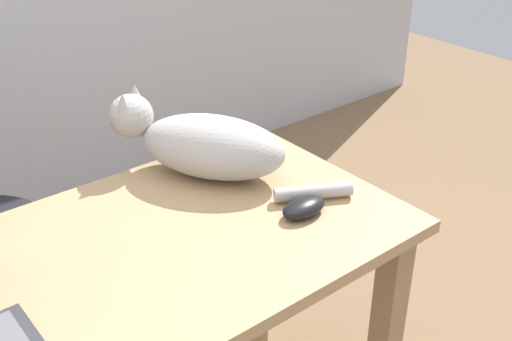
% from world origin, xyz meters
% --- Properties ---
extents(cat, '(0.37, 0.53, 0.20)m').
position_xyz_m(cat, '(0.52, 0.18, 0.84)').
color(cat, '#B2ADA8').
rests_on(cat, desk).
extents(computer_mouse, '(0.11, 0.06, 0.04)m').
position_xyz_m(computer_mouse, '(0.58, -0.11, 0.78)').
color(computer_mouse, black).
rests_on(computer_mouse, desk).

